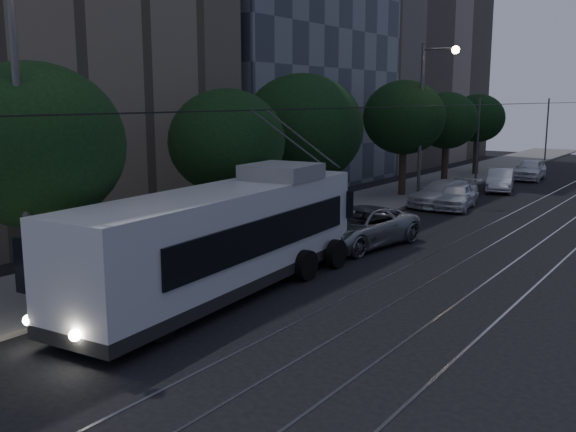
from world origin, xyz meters
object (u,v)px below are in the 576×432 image
at_px(car_white_b, 444,193).
at_px(streetlamp_far, 428,106).
at_px(trolleybus, 227,238).
at_px(car_white_c, 500,180).
at_px(car_white_a, 456,196).
at_px(car_white_d, 530,169).
at_px(pickup_silver, 359,227).
at_px(streetlamp_near, 28,103).

distance_m(car_white_b, streetlamp_far, 5.16).
distance_m(trolleybus, streetlamp_far, 20.98).
relative_size(car_white_b, streetlamp_far, 0.55).
height_order(car_white_b, car_white_c, car_white_b).
height_order(trolleybus, car_white_b, trolleybus).
relative_size(car_white_a, car_white_b, 0.84).
xyz_separation_m(car_white_d, streetlamp_far, (-2.44, -13.99, 4.74)).
bearing_deg(pickup_silver, car_white_b, 103.15).
relative_size(trolleybus, streetlamp_far, 1.41).
xyz_separation_m(car_white_d, streetlamp_near, (-2.05, -39.85, 5.08)).
distance_m(car_white_a, car_white_c, 8.34).
height_order(trolleybus, streetlamp_far, streetlamp_far).
xyz_separation_m(trolleybus, streetlamp_far, (-2.17, 20.52, 3.77)).
bearing_deg(streetlamp_near, car_white_b, 87.24).
xyz_separation_m(pickup_silver, streetlamp_near, (-2.09, -13.29, 5.06)).
distance_m(car_white_d, streetlamp_near, 40.23).
xyz_separation_m(car_white_a, streetlamp_near, (-2.09, -24.29, 5.15)).
bearing_deg(car_white_d, car_white_c, -94.83).
bearing_deg(streetlamp_near, car_white_c, 86.49).
height_order(trolleybus, pickup_silver, trolleybus).
height_order(pickup_silver, streetlamp_near, streetlamp_near).
distance_m(pickup_silver, streetlamp_near, 14.37).
relative_size(pickup_silver, car_white_c, 1.31).
xyz_separation_m(trolleybus, streetlamp_near, (-1.78, -5.33, 4.11)).
bearing_deg(streetlamp_near, trolleybus, 71.52).
xyz_separation_m(car_white_a, car_white_c, (-0.09, 8.34, 0.01)).
distance_m(pickup_silver, car_white_d, 26.56).
bearing_deg(trolleybus, streetlamp_near, -113.24).
distance_m(car_white_b, streetlamp_near, 25.34).
relative_size(pickup_silver, streetlamp_far, 0.63).
distance_m(car_white_c, car_white_d, 7.22).
xyz_separation_m(trolleybus, pickup_silver, (0.31, 7.96, -0.95)).
distance_m(trolleybus, car_white_d, 34.53).
bearing_deg(streetlamp_near, streetlamp_far, 90.86).
distance_m(car_white_a, car_white_d, 15.56).
bearing_deg(car_white_c, streetlamp_near, -107.29).
distance_m(trolleybus, pickup_silver, 8.02).
xyz_separation_m(car_white_b, streetlamp_near, (-1.20, -24.79, 5.13)).
relative_size(pickup_silver, car_white_b, 1.14).
height_order(car_white_c, streetlamp_near, streetlamp_near).
xyz_separation_m(trolleybus, car_white_a, (0.31, 18.96, -1.03)).
relative_size(trolleybus, pickup_silver, 2.22).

